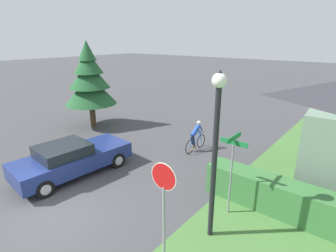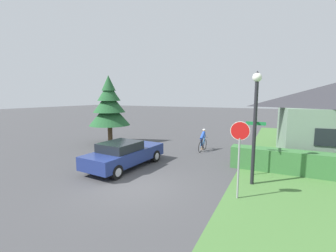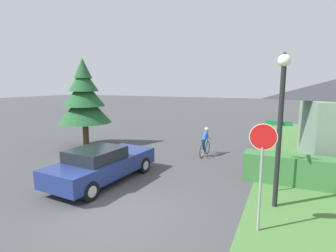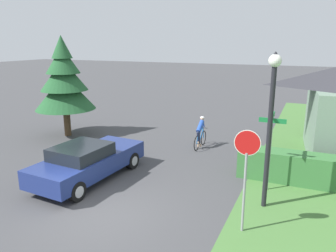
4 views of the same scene
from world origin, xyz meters
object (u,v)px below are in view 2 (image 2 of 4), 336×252
object	(u,v)px
street_lamp	(255,113)
conifer_tall_near	(109,106)
cyclist	(203,140)
sedan_left_lane	(125,154)
stop_sign	(239,145)
street_name_sign	(255,136)

from	to	relation	value
street_lamp	conifer_tall_near	size ratio (longest dim) A/B	0.89
cyclist	street_lamp	distance (m)	6.63
sedan_left_lane	cyclist	size ratio (longest dim) A/B	2.79
sedan_left_lane	stop_sign	world-z (taller)	stop_sign
cyclist	street_name_sign	bearing A→B (deg)	-133.46
sedan_left_lane	street_name_sign	xyz separation A→B (m)	(6.35, 1.81, 1.18)
street_lamp	conifer_tall_near	bearing A→B (deg)	160.55
sedan_left_lane	stop_sign	xyz separation A→B (m)	(6.07, -1.18, 1.30)
street_lamp	street_name_sign	size ratio (longest dim) A/B	1.75
sedan_left_lane	conifer_tall_near	xyz separation A→B (m)	(-4.81, 4.49, 2.29)
cyclist	stop_sign	xyz separation A→B (m)	(3.43, -6.61, 1.30)
conifer_tall_near	stop_sign	bearing A→B (deg)	-27.53
cyclist	street_name_sign	size ratio (longest dim) A/B	0.64
sedan_left_lane	street_lamp	distance (m)	6.86
cyclist	conifer_tall_near	xyz separation A→B (m)	(-7.45, -0.94, 2.29)
stop_sign	conifer_tall_near	world-z (taller)	conifer_tall_near
stop_sign	street_lamp	world-z (taller)	street_lamp
sedan_left_lane	conifer_tall_near	size ratio (longest dim) A/B	0.90
stop_sign	conifer_tall_near	bearing A→B (deg)	-31.90
sedan_left_lane	cyclist	distance (m)	6.04
street_name_sign	conifer_tall_near	size ratio (longest dim) A/B	0.51
street_lamp	conifer_tall_near	world-z (taller)	conifer_tall_near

